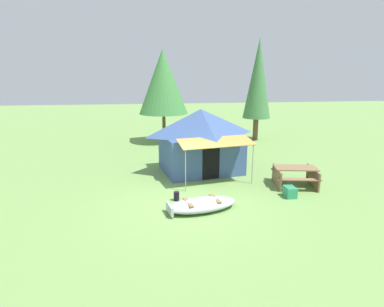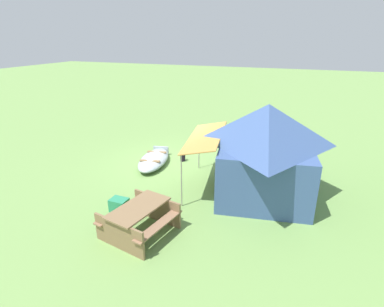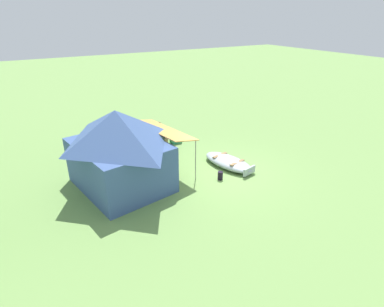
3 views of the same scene
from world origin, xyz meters
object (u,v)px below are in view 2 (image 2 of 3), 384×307
beached_rowboat (154,160)px  canvas_cabin_tent (265,148)px  fuel_can (183,157)px  picnic_table (139,217)px  cooler_box (119,205)px

beached_rowboat → canvas_cabin_tent: 4.54m
beached_rowboat → canvas_cabin_tent: (0.72, 4.29, 1.29)m
beached_rowboat → fuel_can: bearing=128.2°
canvas_cabin_tent → picnic_table: (3.40, -2.54, -1.00)m
fuel_can → beached_rowboat: bearing=-51.8°
beached_rowboat → picnic_table: (4.12, 1.75, 0.28)m
canvas_cabin_tent → fuel_can: size_ratio=13.48×
canvas_cabin_tent → cooler_box: size_ratio=8.79×
canvas_cabin_tent → picnic_table: canvas_cabin_tent is taller
picnic_table → cooler_box: 1.34m
fuel_can → canvas_cabin_tent: bearing=66.6°
canvas_cabin_tent → cooler_box: canvas_cabin_tent is taller
canvas_cabin_tent → picnic_table: 4.36m
picnic_table → fuel_can: (-4.85, -0.82, -0.32)m
canvas_cabin_tent → cooler_box: bearing=-53.6°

